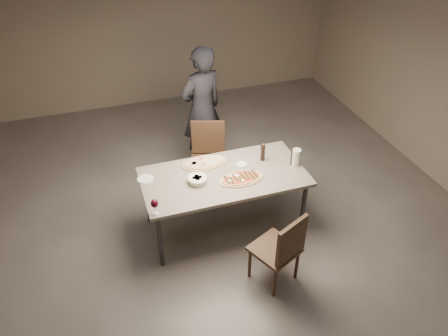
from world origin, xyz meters
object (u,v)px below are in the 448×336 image
object	(u,v)px
pepper_mill_left	(263,152)
carafe	(296,157)
bread_basket	(197,179)
zucchini_pizza	(241,178)
chair_near	(282,248)
ham_pizza	(204,163)
diner	(202,109)
chair_far	(208,154)
dining_table	(224,180)

from	to	relation	value
pepper_mill_left	carafe	xyz separation A→B (m)	(0.32, -0.21, -0.00)
bread_basket	carafe	xyz separation A→B (m)	(1.14, -0.03, 0.06)
zucchini_pizza	chair_near	xyz separation A→B (m)	(0.12, -0.84, -0.27)
bread_basket	pepper_mill_left	bearing A→B (deg)	12.21
ham_pizza	carafe	bearing A→B (deg)	1.26
carafe	ham_pizza	bearing A→B (deg)	160.64
zucchini_pizza	ham_pizza	bearing A→B (deg)	131.27
carafe	bread_basket	bearing A→B (deg)	178.58
diner	chair_near	bearing A→B (deg)	74.00
bread_basket	carafe	bearing A→B (deg)	-1.42
carafe	chair_far	world-z (taller)	carafe
chair_near	diner	size ratio (longest dim) A/B	0.51
chair_near	chair_far	size ratio (longest dim) A/B	0.95
bread_basket	chair_near	xyz separation A→B (m)	(0.58, -0.93, -0.30)
zucchini_pizza	bread_basket	distance (m)	0.47
carafe	dining_table	bearing A→B (deg)	175.78
bread_basket	carafe	size ratio (longest dim) A/B	1.05
ham_pizza	zucchini_pizza	bearing A→B (deg)	-33.86
dining_table	zucchini_pizza	distance (m)	0.21
zucchini_pizza	chair_far	world-z (taller)	chair_far
ham_pizza	chair_near	size ratio (longest dim) A/B	0.59
bread_basket	pepper_mill_left	distance (m)	0.84
dining_table	chair_near	size ratio (longest dim) A/B	2.04
ham_pizza	bread_basket	distance (m)	0.36
ham_pizza	bread_basket	size ratio (longest dim) A/B	2.43
pepper_mill_left	chair_far	distance (m)	0.86
bread_basket	pepper_mill_left	size ratio (longest dim) A/B	0.97
zucchini_pizza	diner	world-z (taller)	diner
ham_pizza	pepper_mill_left	bearing A→B (deg)	8.98
dining_table	ham_pizza	world-z (taller)	ham_pizza
ham_pizza	pepper_mill_left	distance (m)	0.67
zucchini_pizza	diner	xyz separation A→B (m)	(-0.02, 1.48, 0.09)
bread_basket	chair_far	world-z (taller)	chair_far
ham_pizza	diner	xyz separation A→B (m)	(0.28, 1.07, 0.09)
chair_near	chair_far	distance (m)	1.77
dining_table	chair_near	xyz separation A→B (m)	(0.27, -0.97, -0.20)
bread_basket	ham_pizza	bearing A→B (deg)	61.42
dining_table	ham_pizza	distance (m)	0.32
diner	bread_basket	bearing A→B (deg)	52.71
carafe	chair_far	bearing A→B (deg)	132.44
diner	chair_far	bearing A→B (deg)	61.73
chair_near	diner	bearing A→B (deg)	68.55
carafe	chair_far	size ratio (longest dim) A/B	0.22
chair_far	diner	distance (m)	0.66
dining_table	carafe	distance (m)	0.85
pepper_mill_left	chair_far	world-z (taller)	pepper_mill_left
dining_table	bread_basket	world-z (taller)	bread_basket
dining_table	ham_pizza	size ratio (longest dim) A/B	3.49
ham_pizza	chair_far	distance (m)	0.60
zucchini_pizza	ham_pizza	distance (m)	0.50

